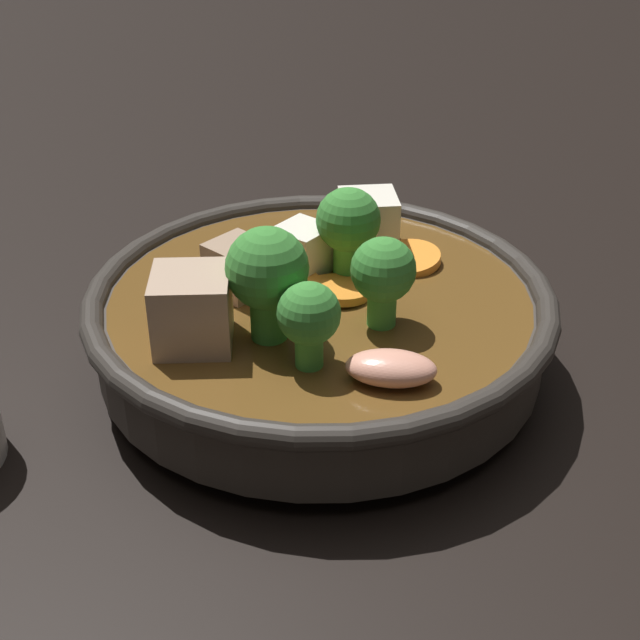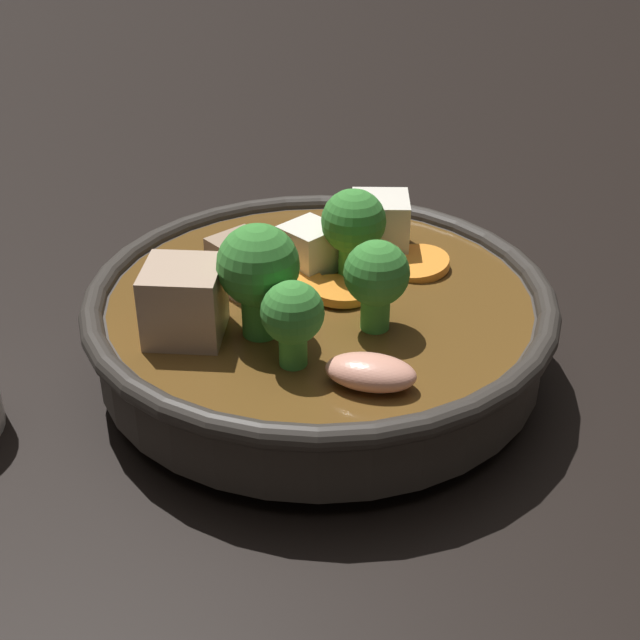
% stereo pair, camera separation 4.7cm
% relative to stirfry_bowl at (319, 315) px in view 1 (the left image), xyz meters
% --- Properties ---
extents(ground_plane, '(3.00, 3.00, 0.00)m').
position_rel_stirfry_bowl_xyz_m(ground_plane, '(0.00, -0.00, -0.04)').
color(ground_plane, black).
extents(stirfry_bowl, '(0.24, 0.24, 0.10)m').
position_rel_stirfry_bowl_xyz_m(stirfry_bowl, '(0.00, 0.00, 0.00)').
color(stirfry_bowl, '#38332D').
rests_on(stirfry_bowl, ground_plane).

